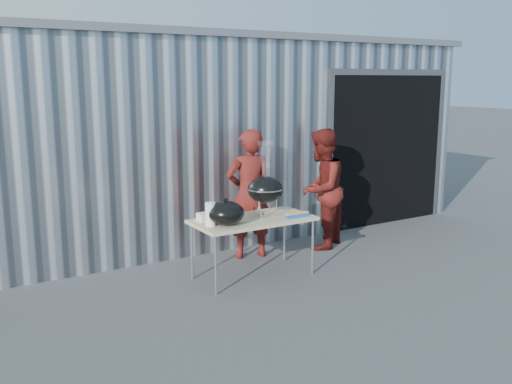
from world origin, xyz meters
TOP-DOWN VIEW (x-y plane):
  - ground at (0.00, 0.00)m, footprint 80.00×80.00m
  - building at (0.92, 4.59)m, footprint 8.20×6.20m
  - folding_table at (-0.06, 0.54)m, footprint 1.50×0.75m
  - kettle_grill at (0.13, 0.56)m, footprint 0.45×0.45m
  - grill_lid at (-0.49, 0.44)m, footprint 0.44×0.44m
  - paper_towels at (-0.67, 0.49)m, footprint 0.12×0.12m
  - white_tub at (-0.61, 0.73)m, footprint 0.20×0.15m
  - foil_box at (0.43, 0.29)m, footprint 0.32×0.06m
  - person_cook at (0.32, 1.26)m, footprint 0.72×0.55m
  - person_bystander at (1.45, 1.12)m, footprint 1.07×1.01m

SIDE VIEW (x-z plane):
  - ground at x=0.00m, z-range 0.00..0.00m
  - folding_table at x=-0.06m, z-range 0.33..1.08m
  - foil_box at x=0.43m, z-range 0.75..0.81m
  - white_tub at x=-0.61m, z-range 0.75..0.85m
  - person_bystander at x=1.45m, z-range 0.00..1.75m
  - paper_towels at x=-0.67m, z-range 0.75..1.03m
  - person_cook at x=0.32m, z-range 0.00..1.78m
  - grill_lid at x=-0.49m, z-range 0.74..1.05m
  - kettle_grill at x=0.13m, z-range 0.70..1.64m
  - building at x=0.92m, z-range -0.01..3.09m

